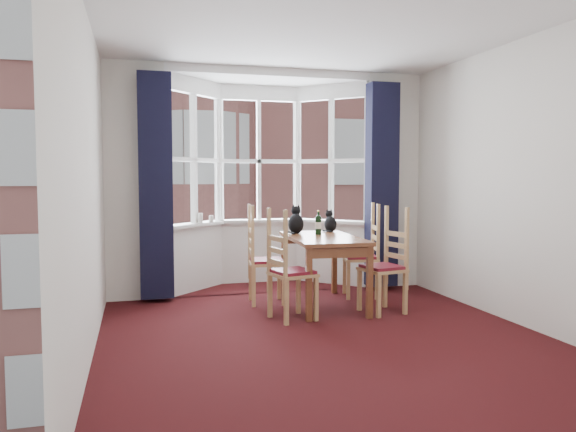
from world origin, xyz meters
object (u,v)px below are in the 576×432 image
object	(u,v)px
chair_right_far	(368,258)
dining_table	(323,245)
cat_left	(296,222)
candle_tall	(200,218)
candle_short	(211,219)
cat_right	(330,223)
chair_right_near	(389,268)
chair_left_near	(285,274)
chair_left_far	(259,263)
wine_bottle	(318,224)

from	to	relation	value
chair_right_far	dining_table	bearing A→B (deg)	-154.39
cat_left	candle_tall	bearing A→B (deg)	141.59
dining_table	candle_short	size ratio (longest dim) A/B	15.94
cat_left	cat_right	world-z (taller)	cat_left
chair_right_near	candle_short	size ratio (longest dim) A/B	10.26
chair_left_near	chair_right_near	xyz separation A→B (m)	(1.19, 0.07, 0.00)
chair_right_far	cat_left	distance (m)	1.00
cat_right	candle_short	bearing A→B (deg)	150.49
chair_left_far	cat_left	size ratio (longest dim) A/B	2.63
chair_right_far	cat_left	bearing A→B (deg)	174.17
dining_table	cat_right	distance (m)	0.61
chair_right_far	candle_short	xyz separation A→B (m)	(-1.78, 0.94, 0.44)
chair_left_near	candle_short	bearing A→B (deg)	106.02
chair_left_near	wine_bottle	world-z (taller)	wine_bottle
dining_table	cat_right	world-z (taller)	cat_right
candle_short	wine_bottle	bearing A→B (deg)	-43.42
chair_right_far	cat_left	size ratio (longest dim) A/B	2.63
cat_right	wine_bottle	distance (m)	0.38
dining_table	wine_bottle	world-z (taller)	wine_bottle
wine_bottle	candle_short	world-z (taller)	wine_bottle
cat_left	wine_bottle	size ratio (longest dim) A/B	1.25
candle_tall	chair_right_far	bearing A→B (deg)	-25.39
chair_left_near	candle_tall	distance (m)	1.93
candle_short	cat_left	bearing A→B (deg)	-43.65
chair_right_near	wine_bottle	distance (m)	0.99
wine_bottle	candle_tall	distance (m)	1.62
dining_table	chair_left_near	world-z (taller)	chair_left_near
chair_left_far	candle_short	bearing A→B (deg)	113.79
chair_right_near	candle_short	distance (m)	2.46
dining_table	chair_left_near	size ratio (longest dim) A/B	1.55
chair_left_far	candle_tall	xyz separation A→B (m)	(-0.57, 0.93, 0.46)
chair_right_near	cat_right	bearing A→B (deg)	109.83
chair_right_near	cat_right	xyz separation A→B (m)	(-0.34, 0.95, 0.43)
chair_left_far	candle_tall	distance (m)	1.18
candle_tall	cat_left	bearing A→B (deg)	-38.41
candle_tall	candle_short	world-z (taller)	candle_tall
chair_right_far	cat_left	world-z (taller)	cat_left
cat_right	candle_short	world-z (taller)	cat_right
dining_table	chair_right_far	bearing A→B (deg)	25.61
chair_left_near	chair_right_far	bearing A→B (deg)	33.56
chair_right_near	wine_bottle	world-z (taller)	wine_bottle
cat_right	chair_right_near	bearing A→B (deg)	-70.17
cat_left	chair_right_near	bearing A→B (deg)	-47.04
chair_left_far	wine_bottle	bearing A→B (deg)	-7.78
chair_right_near	chair_right_far	world-z (taller)	same
cat_left	wine_bottle	bearing A→B (deg)	-42.48
candle_short	dining_table	bearing A→B (deg)	-49.31
cat_left	wine_bottle	distance (m)	0.29
candle_short	chair_left_far	bearing A→B (deg)	-66.21
candle_tall	candle_short	xyz separation A→B (m)	(0.14, 0.03, -0.02)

